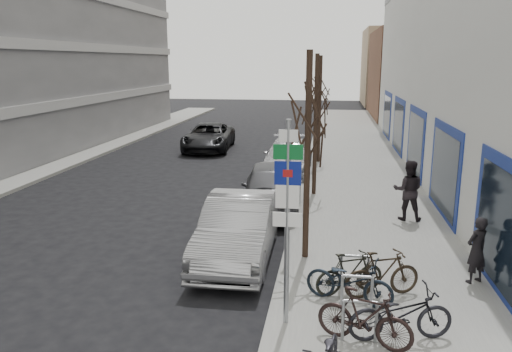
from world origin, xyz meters
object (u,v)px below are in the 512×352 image
(bike_mid_inner, at_px, (350,273))
(bike_far_inner, at_px, (382,273))
(tree_near, at_px, (309,107))
(bike_mid_curb, at_px, (350,277))
(bike_far_curb, at_px, (401,310))
(tree_mid, at_px, (316,92))
(pedestrian_near, at_px, (477,250))
(bike_rack, at_px, (357,290))
(bike_near_right, at_px, (365,317))
(parked_car_mid, at_px, (271,187))
(meter_mid, at_px, (300,183))
(tree_far, at_px, (320,84))
(highway_sign_pole, at_px, (287,211))
(lane_car, at_px, (209,137))
(parked_car_front, at_px, (239,228))
(meter_front, at_px, (287,234))
(pedestrian_far, at_px, (408,190))
(meter_back, at_px, (307,155))
(parked_car_back, at_px, (288,157))

(bike_mid_inner, xyz_separation_m, bike_far_inner, (0.70, -0.03, 0.04))
(tree_near, xyz_separation_m, bike_far_inner, (1.79, -2.08, -3.41))
(bike_mid_curb, bearing_deg, bike_far_curb, -128.73)
(tree_mid, height_order, pedestrian_near, tree_mid)
(bike_rack, xyz_separation_m, bike_near_right, (0.08, -1.19, 0.04))
(parked_car_mid, bearing_deg, meter_mid, 18.34)
(tree_far, height_order, pedestrian_near, tree_far)
(highway_sign_pole, xyz_separation_m, lane_car, (-6.43, 19.93, -1.67))
(bike_mid_curb, bearing_deg, tree_far, 21.80)
(bike_mid_inner, relative_size, parked_car_front, 0.32)
(tree_far, distance_m, meter_front, 13.88)
(bike_far_curb, xyz_separation_m, parked_car_front, (-3.75, 3.83, 0.09))
(tree_mid, distance_m, meter_front, 7.70)
(bike_far_curb, distance_m, pedestrian_far, 7.59)
(meter_back, xyz_separation_m, bike_mid_curb, (1.51, -12.97, -0.18))
(bike_rack, height_order, meter_back, meter_back)
(meter_mid, distance_m, bike_near_right, 9.26)
(bike_far_curb, bearing_deg, parked_car_mid, 8.79)
(bike_near_right, xyz_separation_m, parked_car_back, (-2.66, 14.72, 0.09))
(tree_mid, distance_m, meter_mid, 3.55)
(parked_car_front, bearing_deg, pedestrian_near, -10.90)
(parked_car_front, height_order, lane_car, parked_car_front)
(parked_car_front, bearing_deg, bike_near_right, -54.10)
(bike_near_right, distance_m, pedestrian_far, 8.00)
(bike_mid_inner, bearing_deg, bike_far_curb, -179.38)
(tree_near, distance_m, parked_car_back, 11.22)
(bike_mid_inner, xyz_separation_m, parked_car_front, (-2.88, 2.06, 0.19))
(meter_front, bearing_deg, meter_back, 90.00)
(bike_mid_curb, relative_size, pedestrian_far, 0.96)
(tree_far, relative_size, bike_mid_inner, 3.34)
(bike_near_right, relative_size, pedestrian_far, 0.91)
(meter_mid, bearing_deg, tree_near, -84.86)
(bike_near_right, bearing_deg, highway_sign_pole, 88.50)
(highway_sign_pole, xyz_separation_m, bike_far_curb, (2.15, -0.30, -1.71))
(meter_back, height_order, bike_mid_curb, meter_back)
(bike_mid_inner, bearing_deg, tree_near, 2.36)
(tree_near, bearing_deg, pedestrian_near, -14.11)
(tree_near, distance_m, bike_mid_curb, 4.31)
(meter_mid, height_order, meter_back, same)
(meter_mid, bearing_deg, parked_car_mid, -156.91)
(tree_near, height_order, lane_car, tree_near)
(meter_mid, relative_size, parked_car_front, 0.25)
(bike_rack, distance_m, lane_car, 20.84)
(bike_far_inner, height_order, parked_car_mid, parked_car_mid)
(meter_back, distance_m, bike_far_inner, 12.78)
(bike_rack, bearing_deg, parked_car_back, 100.78)
(bike_rack, height_order, bike_mid_curb, bike_mid_curb)
(tree_near, relative_size, tree_mid, 1.00)
(tree_far, relative_size, bike_far_curb, 2.78)
(pedestrian_far, bearing_deg, meter_mid, -15.25)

